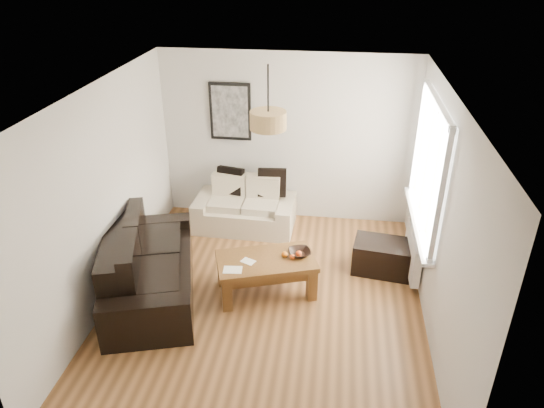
# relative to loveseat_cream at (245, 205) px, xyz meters

# --- Properties ---
(floor) EXTENTS (4.50, 4.50, 0.00)m
(floor) POSITION_rel_loveseat_cream_xyz_m (0.58, -1.78, -0.37)
(floor) COLOR brown
(floor) RESTS_ON ground
(ceiling) EXTENTS (3.80, 4.50, 0.00)m
(ceiling) POSITION_rel_loveseat_cream_xyz_m (0.58, -1.78, 2.23)
(ceiling) COLOR white
(ceiling) RESTS_ON floor
(wall_back) EXTENTS (3.80, 0.04, 2.60)m
(wall_back) POSITION_rel_loveseat_cream_xyz_m (0.58, 0.47, 0.93)
(wall_back) COLOR silver
(wall_back) RESTS_ON floor
(wall_front) EXTENTS (3.80, 0.04, 2.60)m
(wall_front) POSITION_rel_loveseat_cream_xyz_m (0.58, -4.03, 0.93)
(wall_front) COLOR silver
(wall_front) RESTS_ON floor
(wall_left) EXTENTS (0.04, 4.50, 2.60)m
(wall_left) POSITION_rel_loveseat_cream_xyz_m (-1.32, -1.78, 0.93)
(wall_left) COLOR silver
(wall_left) RESTS_ON floor
(wall_right) EXTENTS (0.04, 4.50, 2.60)m
(wall_right) POSITION_rel_loveseat_cream_xyz_m (2.48, -1.78, 0.93)
(wall_right) COLOR silver
(wall_right) RESTS_ON floor
(window_bay) EXTENTS (0.14, 1.90, 1.60)m
(window_bay) POSITION_rel_loveseat_cream_xyz_m (2.44, -0.98, 1.23)
(window_bay) COLOR white
(window_bay) RESTS_ON wall_right
(radiator) EXTENTS (0.10, 0.90, 0.52)m
(radiator) POSITION_rel_loveseat_cream_xyz_m (2.40, -0.98, 0.01)
(radiator) COLOR white
(radiator) RESTS_ON wall_right
(poster) EXTENTS (0.62, 0.04, 0.87)m
(poster) POSITION_rel_loveseat_cream_xyz_m (-0.27, 0.44, 1.33)
(poster) COLOR black
(poster) RESTS_ON wall_back
(pendant_shade) EXTENTS (0.40, 0.40, 0.20)m
(pendant_shade) POSITION_rel_loveseat_cream_xyz_m (0.58, -1.48, 1.86)
(pendant_shade) COLOR tan
(pendant_shade) RESTS_ON ceiling
(loveseat_cream) EXTENTS (1.52, 0.85, 0.75)m
(loveseat_cream) POSITION_rel_loveseat_cream_xyz_m (0.00, 0.00, 0.00)
(loveseat_cream) COLOR beige
(loveseat_cream) RESTS_ON floor
(sofa_leather) EXTENTS (1.53, 2.24, 0.88)m
(sofa_leather) POSITION_rel_loveseat_cream_xyz_m (-0.85, -1.80, 0.07)
(sofa_leather) COLOR black
(sofa_leather) RESTS_ON floor
(coffee_table) EXTENTS (1.34, 1.00, 0.49)m
(coffee_table) POSITION_rel_loveseat_cream_xyz_m (0.57, -1.57, -0.13)
(coffee_table) COLOR brown
(coffee_table) RESTS_ON floor
(ottoman) EXTENTS (0.82, 0.59, 0.43)m
(ottoman) POSITION_rel_loveseat_cream_xyz_m (2.03, -0.90, -0.16)
(ottoman) COLOR black
(ottoman) RESTS_ON floor
(cushion_left) EXTENTS (0.43, 0.21, 0.41)m
(cushion_left) POSITION_rel_loveseat_cream_xyz_m (-0.25, 0.18, 0.32)
(cushion_left) COLOR black
(cushion_left) RESTS_ON loveseat_cream
(cushion_right) EXTENTS (0.44, 0.17, 0.43)m
(cushion_right) POSITION_rel_loveseat_cream_xyz_m (0.40, 0.18, 0.33)
(cushion_right) COLOR black
(cushion_right) RESTS_ON loveseat_cream
(fruit_bowl) EXTENTS (0.35, 0.35, 0.07)m
(fruit_bowl) POSITION_rel_loveseat_cream_xyz_m (0.96, -1.43, 0.15)
(fruit_bowl) COLOR black
(fruit_bowl) RESTS_ON coffee_table
(orange_a) EXTENTS (0.08, 0.08, 0.06)m
(orange_a) POSITION_rel_loveseat_cream_xyz_m (0.89, -1.54, 0.16)
(orange_a) COLOR #FF5915
(orange_a) RESTS_ON fruit_bowl
(orange_b) EXTENTS (0.10, 0.10, 0.08)m
(orange_b) POSITION_rel_loveseat_cream_xyz_m (0.96, -1.46, 0.16)
(orange_b) COLOR #DD4512
(orange_b) RESTS_ON fruit_bowl
(orange_c) EXTENTS (0.08, 0.08, 0.08)m
(orange_c) POSITION_rel_loveseat_cream_xyz_m (0.79, -1.50, 0.16)
(orange_c) COLOR orange
(orange_c) RESTS_ON fruit_bowl
(papers) EXTENTS (0.24, 0.18, 0.01)m
(papers) POSITION_rel_loveseat_cream_xyz_m (0.21, -1.86, 0.12)
(papers) COLOR white
(papers) RESTS_ON coffee_table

